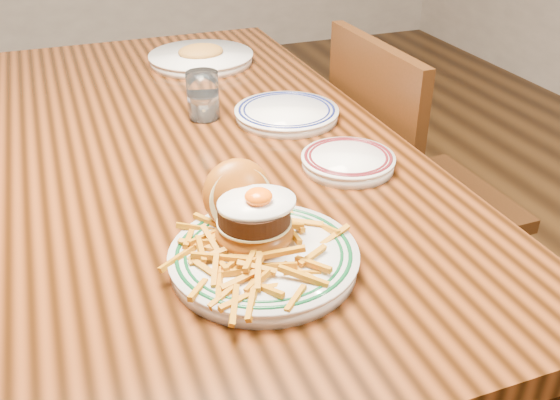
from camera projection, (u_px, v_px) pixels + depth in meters
name	position (u px, v px, depth m)	size (l,w,h in m)	color
floor	(209.00, 392.00, 1.69)	(6.00, 6.00, 0.00)	black
table	(192.00, 176.00, 1.36)	(0.85, 1.60, 0.75)	black
chair_right	(405.00, 192.00, 1.66)	(0.43, 0.43, 0.90)	#381B0B
main_plate	(259.00, 240.00, 0.92)	(0.28, 0.29, 0.14)	white
side_plate	(348.00, 160.00, 1.19)	(0.18, 0.18, 0.03)	white
rear_plate	(287.00, 113.00, 1.40)	(0.23, 0.23, 0.03)	white
water_glass	(203.00, 98.00, 1.39)	(0.07, 0.07, 0.11)	white
far_plate	(201.00, 57.00, 1.75)	(0.29, 0.29, 0.05)	white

